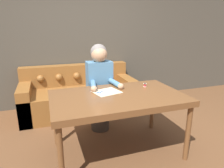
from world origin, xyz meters
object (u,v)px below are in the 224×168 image
Objects in this scene: scissors at (101,92)px; thread_spool at (145,85)px; couch at (79,95)px; dining_table at (118,101)px; person at (100,87)px.

thread_spool is at bearing 3.66° from scissors.
couch is 1.38m from scissors.
thread_spool is (0.46, 0.21, 0.09)m from dining_table.
couch is 1.52m from thread_spool.
scissors is (0.08, -1.30, 0.47)m from couch.
dining_table is 0.77× the size of couch.
person is (0.18, -0.83, 0.38)m from couch.
person reaches higher than scissors.
dining_table is 0.24m from scissors.
scissors is at bearing 133.06° from dining_table.
dining_table is at bearing -85.33° from person.
couch is (-0.23, 1.47, -0.40)m from dining_table.
thread_spool is (0.62, 0.04, 0.02)m from scissors.
thread_spool is at bearing -61.00° from couch.
thread_spool is (0.70, -1.26, 0.49)m from couch.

